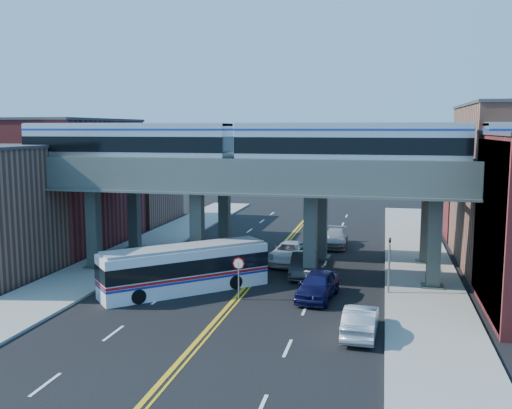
% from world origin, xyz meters
% --- Properties ---
extents(ground, '(120.00, 120.00, 0.00)m').
position_xyz_m(ground, '(0.00, 0.00, 0.00)').
color(ground, black).
rests_on(ground, ground).
extents(sidewalk_west, '(5.00, 70.00, 0.16)m').
position_xyz_m(sidewalk_west, '(-11.50, 10.00, 0.08)').
color(sidewalk_west, gray).
rests_on(sidewalk_west, ground).
extents(sidewalk_east, '(5.00, 70.00, 0.16)m').
position_xyz_m(sidewalk_east, '(11.50, 10.00, 0.08)').
color(sidewalk_east, gray).
rests_on(sidewalk_east, ground).
extents(building_west_b, '(8.00, 14.00, 11.00)m').
position_xyz_m(building_west_b, '(-18.50, 16.00, 5.50)').
color(building_west_b, maroon).
rests_on(building_west_b, ground).
extents(building_west_c, '(8.00, 10.00, 8.00)m').
position_xyz_m(building_west_c, '(-18.50, 29.00, 4.00)').
color(building_west_c, brown).
rests_on(building_west_c, ground).
extents(building_east_c, '(8.00, 10.00, 9.00)m').
position_xyz_m(building_east_c, '(18.50, 29.00, 4.50)').
color(building_east_c, maroon).
rests_on(building_east_c, ground).
extents(mural_panel, '(0.10, 9.50, 9.50)m').
position_xyz_m(mural_panel, '(14.55, 4.00, 4.75)').
color(mural_panel, teal).
rests_on(mural_panel, ground).
extents(elevated_viaduct_near, '(52.00, 3.60, 7.40)m').
position_xyz_m(elevated_viaduct_near, '(0.00, 8.00, 6.47)').
color(elevated_viaduct_near, '#3F4945').
rests_on(elevated_viaduct_near, ground).
extents(elevated_viaduct_far, '(52.00, 3.60, 7.40)m').
position_xyz_m(elevated_viaduct_far, '(0.00, 15.00, 6.47)').
color(elevated_viaduct_far, '#3F4945').
rests_on(elevated_viaduct_far, ground).
extents(transit_train, '(46.13, 2.89, 3.37)m').
position_xyz_m(transit_train, '(6.50, 8.00, 9.22)').
color(transit_train, black).
rests_on(transit_train, elevated_viaduct_near).
extents(stop_sign, '(0.76, 0.09, 2.63)m').
position_xyz_m(stop_sign, '(0.30, 3.00, 1.76)').
color(stop_sign, slate).
rests_on(stop_sign, ground).
extents(traffic_signal, '(0.15, 0.18, 4.10)m').
position_xyz_m(traffic_signal, '(9.20, 6.00, 2.30)').
color(traffic_signal, slate).
rests_on(traffic_signal, ground).
extents(transit_bus, '(9.66, 9.13, 2.80)m').
position_xyz_m(transit_bus, '(-3.49, 3.99, 1.44)').
color(transit_bus, white).
rests_on(transit_bus, ground).
extents(car_lane_a, '(2.57, 5.21, 1.71)m').
position_xyz_m(car_lane_a, '(4.97, 4.26, 0.85)').
color(car_lane_a, '#111240').
rests_on(car_lane_a, ground).
extents(car_lane_b, '(2.04, 5.12, 1.66)m').
position_xyz_m(car_lane_b, '(3.41, 9.46, 0.83)').
color(car_lane_b, '#28282A').
rests_on(car_lane_b, ground).
extents(car_lane_c, '(3.06, 5.93, 1.60)m').
position_xyz_m(car_lane_c, '(1.80, 13.05, 0.80)').
color(car_lane_c, silver).
rests_on(car_lane_c, ground).
extents(car_lane_d, '(2.19, 5.20, 1.50)m').
position_xyz_m(car_lane_d, '(4.66, 20.11, 0.75)').
color(car_lane_d, '#98999D').
rests_on(car_lane_d, ground).
extents(car_parked_curb, '(1.79, 4.68, 1.52)m').
position_xyz_m(car_parked_curb, '(7.79, -1.47, 0.76)').
color(car_parked_curb, '#9E9EA2').
rests_on(car_parked_curb, ground).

